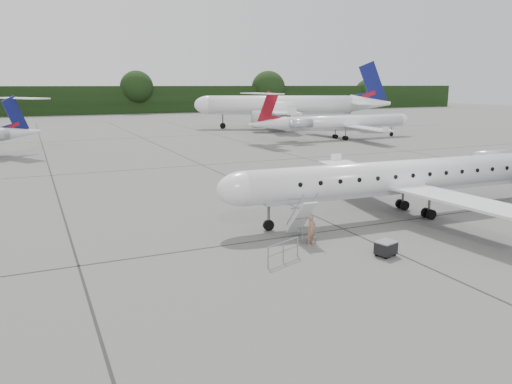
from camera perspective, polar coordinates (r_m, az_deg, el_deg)
name	(u,v)px	position (r m, az deg, el deg)	size (l,w,h in m)	color
ground	(427,233)	(30.57, 19.00, -4.49)	(320.00, 320.00, 0.00)	slate
treeline	(104,100)	(152.51, -17.03, 10.01)	(260.00, 4.00, 8.00)	black
main_regional_jet	(406,160)	(33.54, 16.73, 3.49)	(28.45, 20.49, 7.30)	white
airstair	(301,219)	(27.76, 5.21, -3.06)	(0.85, 2.08, 2.29)	white
passenger	(311,230)	(26.83, 6.35, -4.36)	(0.59, 0.39, 1.63)	#92644F
safety_railing	(283,252)	(24.29, 3.14, -6.87)	(2.20, 0.08, 1.00)	gray
baggage_cart	(386,248)	(25.91, 14.62, -6.22)	(0.96, 0.78, 0.83)	black
bg_narrowbody	(280,96)	(97.81, 2.75, 10.94)	(35.16, 25.32, 12.62)	white
bg_regional_right	(346,115)	(80.13, 10.28, 8.61)	(28.11, 20.24, 7.38)	white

